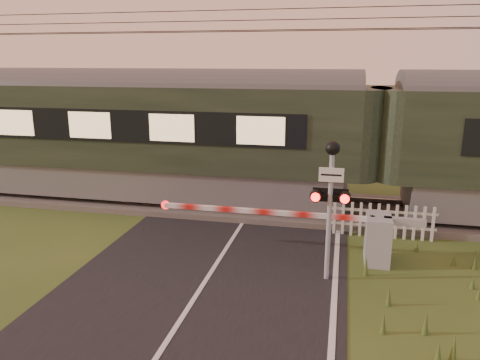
% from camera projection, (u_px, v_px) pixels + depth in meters
% --- Properties ---
extents(ground, '(160.00, 160.00, 0.00)m').
position_uv_depth(ground, '(190.00, 306.00, 9.14)').
color(ground, '#30491C').
rests_on(ground, ground).
extents(road, '(6.00, 140.00, 0.03)m').
position_uv_depth(road, '(187.00, 312.00, 8.91)').
color(road, black).
rests_on(road, ground).
extents(track_bed, '(140.00, 3.40, 0.39)m').
position_uv_depth(track_bed, '(253.00, 205.00, 15.26)').
color(track_bed, '#47423D').
rests_on(track_bed, ground).
extents(overhead_wires, '(120.00, 0.62, 0.62)m').
position_uv_depth(overhead_wires, '(255.00, 23.00, 13.84)').
color(overhead_wires, black).
rests_on(overhead_wires, ground).
extents(train, '(43.67, 3.01, 4.07)m').
position_uv_depth(train, '(378.00, 141.00, 13.90)').
color(train, slate).
rests_on(train, ground).
extents(boom_gate, '(6.44, 0.88, 1.17)m').
position_uv_depth(boom_gate, '(366.00, 236.00, 11.05)').
color(boom_gate, gray).
rests_on(boom_gate, ground).
extents(crossing_signal, '(0.78, 0.34, 3.07)m').
position_uv_depth(crossing_signal, '(331.00, 186.00, 9.74)').
color(crossing_signal, gray).
rests_on(crossing_signal, ground).
extents(picket_fence, '(2.78, 0.08, 0.95)m').
position_uv_depth(picket_fence, '(383.00, 221.00, 12.54)').
color(picket_fence, silver).
rests_on(picket_fence, ground).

